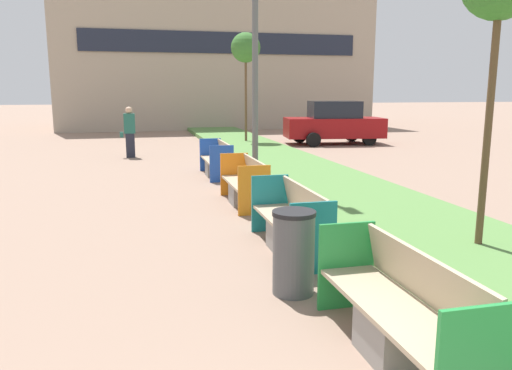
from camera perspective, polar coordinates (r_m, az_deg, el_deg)
The scene contains 10 objects.
planter_grass_strip at distance 13.29m, azimuth 5.94°, elevation 1.10°, with size 2.80×120.00×0.18m.
building_backdrop at distance 33.87m, azimuth -4.96°, elevation 14.51°, with size 19.05×8.29×9.11m.
bench_green_frame at distance 4.63m, azimuth 16.07°, elevation -14.31°, with size 0.65×2.14×0.94m.
bench_teal_frame at distance 7.31m, azimuth 4.00°, elevation -4.60°, with size 0.65×2.10×0.94m.
bench_orange_frame at distance 10.22m, azimuth -1.26°, elevation -0.18°, with size 0.65×1.95×0.94m.
bench_blue_frame at distance 13.66m, azimuth -4.47°, elevation 2.55°, with size 0.65×1.96×0.94m.
litter_bin at distance 5.74m, azimuth 4.31°, elevation -7.68°, with size 0.50×0.50×0.97m.
sapling_tree_far at distance 21.47m, azimuth -1.19°, elevation 15.32°, with size 1.23×1.23×4.68m.
pedestrian_walking at distance 17.94m, azimuth -14.25°, elevation 5.92°, with size 0.53×0.24×1.76m.
parked_car_distant at distance 22.09m, azimuth 8.90°, elevation 7.00°, with size 4.41×2.34×1.86m.
Camera 1 is at (-1.22, -0.33, 2.30)m, focal length 35.00 mm.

